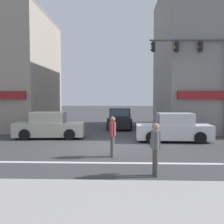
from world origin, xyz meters
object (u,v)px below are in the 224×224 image
object	(u,v)px
sedan_parked_curbside	(50,126)
sedan_waiting_far	(120,119)
pedestrian_mid_crossing	(113,134)
pedestrian_foreground_with_bag	(155,146)
sedan_approaching_near	(173,128)
utility_pole_far_right	(212,70)
traffic_light_mast	(206,67)

from	to	relation	value
sedan_parked_curbside	sedan_waiting_far	world-z (taller)	same
sedan_waiting_far	pedestrian_mid_crossing	bearing A→B (deg)	-91.59
pedestrian_foreground_with_bag	sedan_waiting_far	bearing A→B (deg)	95.25
sedan_waiting_far	sedan_approaching_near	bearing A→B (deg)	-63.14
sedan_approaching_near	pedestrian_mid_crossing	bearing A→B (deg)	-129.45
utility_pole_far_right	sedan_parked_curbside	xyz separation A→B (m)	(-11.38, -5.26, -3.90)
utility_pole_far_right	traffic_light_mast	distance (m)	4.72
utility_pole_far_right	sedan_waiting_far	xyz separation A→B (m)	(-7.15, -0.15, -3.90)
traffic_light_mast	sedan_approaching_near	distance (m)	4.61
utility_pole_far_right	pedestrian_mid_crossing	distance (m)	13.05
sedan_approaching_near	pedestrian_mid_crossing	distance (m)	5.18
sedan_waiting_far	pedestrian_foreground_with_bag	bearing A→B (deg)	-84.75
utility_pole_far_right	pedestrian_mid_crossing	world-z (taller)	utility_pole_far_right
pedestrian_foreground_with_bag	traffic_light_mast	bearing A→B (deg)	63.48
sedan_parked_curbside	sedan_approaching_near	bearing A→B (deg)	-6.59
pedestrian_mid_crossing	utility_pole_far_right	bearing A→B (deg)	53.67
utility_pole_far_right	pedestrian_foreground_with_bag	world-z (taller)	utility_pole_far_right
sedan_approaching_near	sedan_waiting_far	world-z (taller)	same
sedan_approaching_near	pedestrian_foreground_with_bag	xyz separation A→B (m)	(-1.86, -6.57, 0.24)
sedan_waiting_far	utility_pole_far_right	bearing A→B (deg)	1.20
sedan_waiting_far	sedan_parked_curbside	bearing A→B (deg)	-129.63
traffic_light_mast	pedestrian_foreground_with_bag	xyz separation A→B (m)	(-4.16, -8.33, -3.35)
sedan_parked_curbside	sedan_approaching_near	world-z (taller)	same
utility_pole_far_right	pedestrian_foreground_with_bag	size ratio (longest dim) A/B	5.34
utility_pole_far_right	pedestrian_foreground_with_bag	bearing A→B (deg)	-115.32
sedan_waiting_far	pedestrian_mid_crossing	size ratio (longest dim) A/B	2.50
traffic_light_mast	pedestrian_foreground_with_bag	size ratio (longest dim) A/B	3.71
traffic_light_mast	sedan_parked_curbside	xyz separation A→B (m)	(-9.54, -0.92, -3.59)
sedan_parked_curbside	sedan_waiting_far	bearing A→B (deg)	50.37
pedestrian_foreground_with_bag	pedestrian_mid_crossing	world-z (taller)	same
sedan_waiting_far	pedestrian_foreground_with_bag	xyz separation A→B (m)	(1.15, -12.52, 0.24)
sedan_approaching_near	sedan_waiting_far	bearing A→B (deg)	116.86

